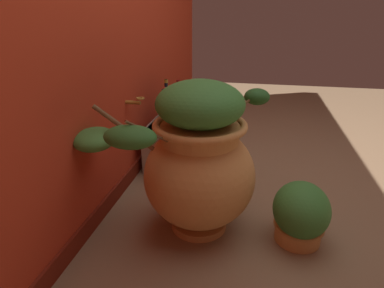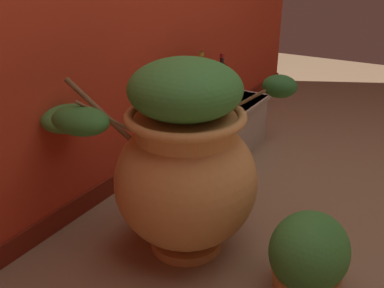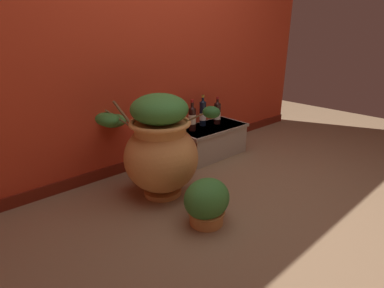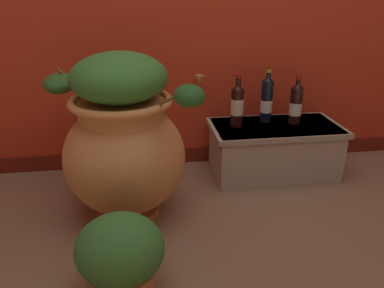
# 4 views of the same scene
# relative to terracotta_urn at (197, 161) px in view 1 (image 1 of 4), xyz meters

# --- Properties ---
(ground_plane) EXTENTS (7.00, 7.00, 0.00)m
(ground_plane) POSITION_rel_terracotta_urn_xyz_m (0.40, -0.54, -0.41)
(ground_plane) COLOR #896B4C
(terracotta_urn) EXTENTS (0.73, 0.95, 0.82)m
(terracotta_urn) POSITION_rel_terracotta_urn_xyz_m (0.00, 0.00, 0.00)
(terracotta_urn) COLOR #D68E4C
(terracotta_urn) RESTS_ON ground_plane
(stone_ledge) EXTENTS (0.77, 0.40, 0.32)m
(stone_ledge) POSITION_rel_terracotta_urn_xyz_m (0.88, 0.32, -0.23)
(stone_ledge) COLOR #B2A893
(stone_ledge) RESTS_ON ground_plane
(wine_bottle_left) EXTENTS (0.07, 0.07, 0.32)m
(wine_bottle_left) POSITION_rel_terracotta_urn_xyz_m (0.84, 0.40, 0.05)
(wine_bottle_left) COLOR black
(wine_bottle_left) RESTS_ON stone_ledge
(wine_bottle_middle) EXTENTS (0.07, 0.07, 0.31)m
(wine_bottle_middle) POSITION_rel_terracotta_urn_xyz_m (0.65, 0.34, 0.05)
(wine_bottle_middle) COLOR black
(wine_bottle_middle) RESTS_ON stone_ledge
(wine_bottle_right) EXTENTS (0.07, 0.07, 0.29)m
(wine_bottle_right) POSITION_rel_terracotta_urn_xyz_m (1.01, 0.35, 0.04)
(wine_bottle_right) COLOR black
(wine_bottle_right) RESTS_ON stone_ledge
(potted_shrub) EXTENTS (0.33, 0.28, 0.33)m
(potted_shrub) POSITION_rel_terracotta_urn_xyz_m (-0.01, -0.54, -0.24)
(potted_shrub) COLOR #D68E4C
(potted_shrub) RESTS_ON ground_plane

